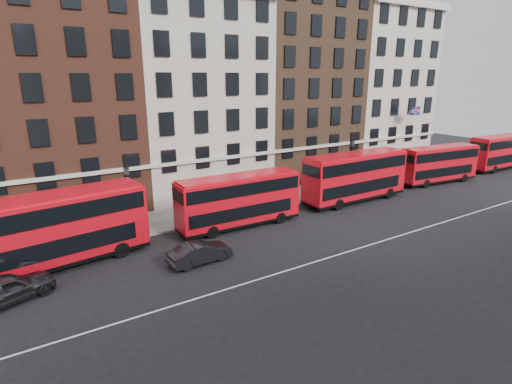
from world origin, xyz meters
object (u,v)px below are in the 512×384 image
bus_b (239,200)px  bus_c (355,176)px  bus_a (53,229)px  car_rear (7,289)px  car_front (200,253)px  traffic_light (419,158)px  bus_e (501,151)px  bus_d (438,164)px

bus_b → bus_c: (12.67, -0.00, 0.24)m
bus_a → car_rear: (-2.72, -3.11, -1.74)m
bus_c → car_front: bearing=-166.9°
bus_b → car_rear: (-15.84, -3.12, -1.46)m
car_front → traffic_light: (30.61, 6.64, 1.76)m
traffic_light → bus_e: bearing=-10.6°
bus_b → car_rear: 16.21m
bus_c → car_rear: size_ratio=2.39×
bus_a → bus_d: (38.62, 0.01, -0.33)m
bus_a → bus_e: bus_a is taller
car_rear → traffic_light: traffic_light is taller
bus_d → traffic_light: size_ratio=3.04×
bus_a → bus_e: bearing=-7.2°
bus_b → bus_c: size_ratio=0.91×
bus_b → car_front: (-5.26, -4.19, -1.56)m
bus_c → bus_d: bearing=-0.0°
bus_e → car_front: (-43.75, -4.19, -1.64)m
bus_d → traffic_light: 2.47m
bus_e → car_rear: bus_e is taller
traffic_light → bus_b: bearing=-174.5°
bus_e → car_front: bus_e is taller
bus_b → bus_e: bearing=1.3°
bus_a → car_rear: 4.48m
bus_b → traffic_light: (25.35, 2.46, 0.20)m
bus_c → bus_e: (25.83, 0.00, -0.16)m
car_front → traffic_light: 31.37m
bus_a → car_front: size_ratio=2.75×
bus_d → car_rear: (-41.33, -3.12, -1.41)m
bus_e → car_rear: 54.44m
car_front → bus_e: bearing=-88.3°
bus_c → bus_d: bus_c is taller
bus_a → traffic_light: 38.55m
car_rear → traffic_light: 41.60m
bus_d → car_front: size_ratio=2.39×
bus_c → bus_d: (12.83, 0.00, -0.29)m
traffic_light → bus_a: bearing=-176.3°
car_front → bus_b: bearing=-55.2°
bus_d → car_front: bus_d is taller
bus_b → car_rear: bus_b is taller
bus_d → bus_e: 13.00m
bus_a → bus_d: size_ratio=1.15×
bus_a → traffic_light: (38.47, 2.46, -0.09)m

